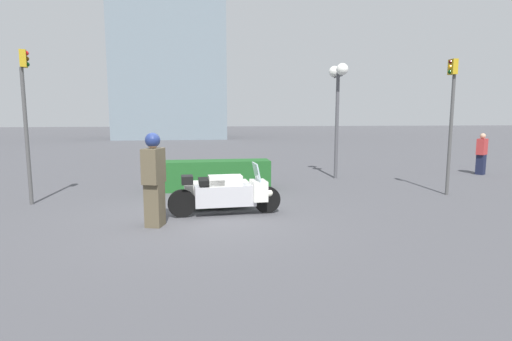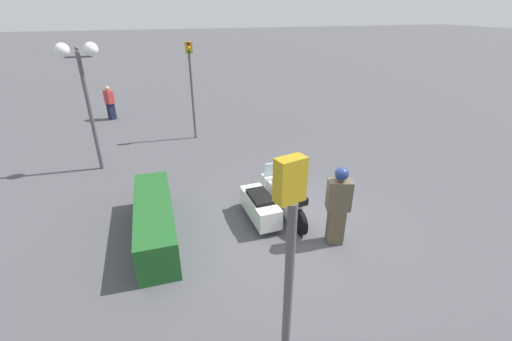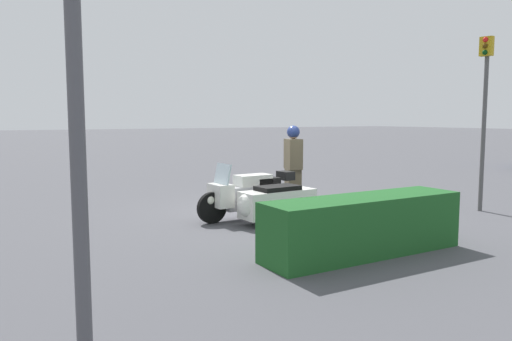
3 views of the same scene
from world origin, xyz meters
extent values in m
plane|color=#4C4C51|center=(0.00, 0.00, 0.00)|extent=(160.00, 160.00, 0.00)
cylinder|color=black|center=(1.61, 0.23, 0.30)|extent=(0.61, 0.13, 0.60)
cylinder|color=black|center=(-0.26, 0.13, 0.30)|extent=(0.61, 0.13, 0.60)
cylinder|color=black|center=(0.46, 0.85, 0.24)|extent=(0.47, 0.12, 0.47)
cube|color=#B7B7BC|center=(0.68, 0.18, 0.44)|extent=(1.34, 0.47, 0.45)
cube|color=silver|center=(0.68, 0.18, 0.76)|extent=(0.74, 0.42, 0.24)
cube|color=black|center=(0.38, 0.16, 0.74)|extent=(0.55, 0.41, 0.12)
cube|color=silver|center=(1.42, 0.22, 0.53)|extent=(0.35, 0.55, 0.44)
cube|color=silver|center=(1.37, 0.21, 0.94)|extent=(0.14, 0.52, 0.40)
sphere|color=white|center=(1.66, 0.23, 0.46)|extent=(0.18, 0.18, 0.18)
cube|color=silver|center=(0.52, 0.85, 0.39)|extent=(1.52, 0.63, 0.50)
sphere|color=silver|center=(1.15, 0.89, 0.42)|extent=(0.48, 0.48, 0.48)
cube|color=black|center=(0.52, 0.85, 0.68)|extent=(0.84, 0.51, 0.09)
cube|color=black|center=(-0.14, 0.14, 0.81)|extent=(0.26, 0.37, 0.18)
cube|color=brown|center=(-0.76, -0.49, 0.43)|extent=(0.40, 0.43, 0.86)
cube|color=brown|center=(-0.76, -0.49, 1.20)|extent=(0.44, 0.57, 0.68)
sphere|color=tan|center=(-0.76, -0.49, 1.66)|extent=(0.23, 0.23, 0.23)
sphere|color=navy|center=(-0.76, -0.49, 1.70)|extent=(0.29, 0.29, 0.29)
cube|color=#1E5623|center=(0.61, 3.33, 0.43)|extent=(3.24, 0.82, 0.86)
cylinder|color=#4C4C51|center=(4.91, 4.89, 1.83)|extent=(0.12, 0.12, 3.65)
cylinder|color=#4C4C51|center=(4.91, 4.89, 3.50)|extent=(0.05, 0.74, 0.05)
sphere|color=white|center=(4.91, 5.26, 3.70)|extent=(0.40, 0.40, 0.40)
sphere|color=white|center=(4.91, 4.52, 3.70)|extent=(0.40, 0.40, 0.40)
sphere|color=#4C4C51|center=(4.91, 4.89, 3.73)|extent=(0.12, 0.12, 0.12)
cylinder|color=#4C4C4C|center=(6.92, 1.55, 1.63)|extent=(0.09, 0.09, 3.26)
cube|color=#B79319|center=(6.86, 1.55, 3.46)|extent=(0.15, 0.27, 0.40)
sphere|color=#410707|center=(6.79, 1.55, 3.59)|extent=(0.11, 0.11, 0.11)
sphere|color=orange|center=(6.79, 1.55, 3.46)|extent=(0.11, 0.11, 0.11)
sphere|color=#07350F|center=(6.79, 1.55, 3.33)|extent=(0.11, 0.11, 0.11)
cylinder|color=#4C4C4C|center=(-3.98, 2.01, 1.65)|extent=(0.09, 0.09, 3.31)
cube|color=#B79319|center=(-3.92, 2.02, 3.51)|extent=(0.20, 0.29, 0.40)
sphere|color=red|center=(-3.85, 2.04, 3.64)|extent=(0.11, 0.11, 0.11)
sphere|color=#462D06|center=(-3.85, 2.04, 3.51)|extent=(0.11, 0.11, 0.11)
sphere|color=#07350F|center=(-3.85, 2.04, 3.38)|extent=(0.11, 0.11, 0.11)
cube|color=#191E38|center=(10.58, 4.93, 0.37)|extent=(0.40, 0.39, 0.75)
cube|color=#B23333|center=(10.58, 4.93, 1.04)|extent=(0.51, 0.46, 0.59)
sphere|color=tan|center=(10.58, 4.93, 1.44)|extent=(0.20, 0.20, 0.20)
cube|color=slate|center=(-2.16, 33.29, 11.46)|extent=(10.50, 8.71, 22.93)
camera|label=1|loc=(0.03, -8.38, 2.15)|focal=28.00mm
camera|label=2|loc=(-6.26, 3.03, 4.81)|focal=24.00mm
camera|label=3|loc=(5.64, 8.76, 2.02)|focal=35.00mm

